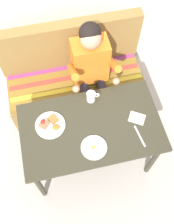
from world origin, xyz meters
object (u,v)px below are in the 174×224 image
at_px(plate_breakfast, 50,125).
at_px(knife, 140,136).
at_px(napkin, 137,118).
at_px(couch, 75,81).
at_px(person, 92,68).
at_px(plate_eggs, 94,147).
at_px(coffee_mug, 91,96).
at_px(table, 91,131).

height_order(plate_breakfast, knife, plate_breakfast).
height_order(napkin, knife, napkin).
relative_size(couch, plate_breakfast, 5.65).
height_order(couch, napkin, couch).
height_order(person, plate_breakfast, person).
xyz_separation_m(plate_eggs, coffee_mug, (0.08, 0.45, 0.04)).
bearing_deg(plate_eggs, plate_breakfast, 138.22).
distance_m(couch, person, 0.47).
distance_m(plate_eggs, knife, 0.40).
xyz_separation_m(table, napkin, (0.40, -0.01, 0.09)).
relative_size(couch, knife, 7.20).
bearing_deg(knife, plate_breakfast, 151.51).
bearing_deg(coffee_mug, napkin, -38.41).
height_order(person, knife, person).
bearing_deg(couch, table, -90.00).
bearing_deg(plate_eggs, coffee_mug, 79.47).
bearing_deg(table, coffee_mug, 76.25).
distance_m(person, napkin, 0.65).
bearing_deg(plate_breakfast, table, -15.16).
xyz_separation_m(plate_breakfast, napkin, (0.74, -0.10, -0.01)).
distance_m(table, napkin, 0.41).
bearing_deg(knife, couch, 103.82).
relative_size(plate_eggs, napkin, 1.61).
bearing_deg(plate_breakfast, person, 46.17).
bearing_deg(knife, coffee_mug, 117.67).
xyz_separation_m(couch, knife, (0.38, -0.94, 0.40)).
relative_size(couch, coffee_mug, 12.20).
xyz_separation_m(couch, coffee_mug, (0.06, -0.50, 0.45)).
distance_m(plate_breakfast, knife, 0.76).
distance_m(person, plate_breakfast, 0.69).
height_order(plate_breakfast, napkin, plate_breakfast).
bearing_deg(napkin, couch, 117.52).
distance_m(table, plate_breakfast, 0.36).
relative_size(couch, napkin, 10.86).
relative_size(person, plate_breakfast, 4.75).
relative_size(plate_breakfast, coffee_mug, 2.16).
relative_size(table, knife, 6.00).
bearing_deg(table, knife, -25.05).
bearing_deg(person, knife, -73.21).
xyz_separation_m(table, plate_breakfast, (-0.33, 0.09, 0.10)).
height_order(coffee_mug, knife, coffee_mug).
xyz_separation_m(plate_eggs, knife, (0.40, 0.01, -0.01)).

